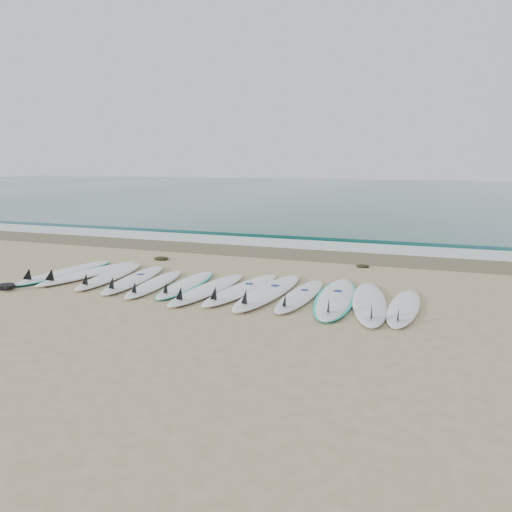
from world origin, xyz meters
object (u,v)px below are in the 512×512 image
(leash_coil, at_px, (6,287))
(surfboard_12, at_px, (404,308))
(surfboard_0, at_px, (64,272))
(surfboard_6, at_px, (207,289))

(leash_coil, bearing_deg, surfboard_12, 8.95)
(surfboard_0, distance_m, surfboard_12, 7.00)
(surfboard_6, relative_size, leash_coil, 5.80)
(surfboard_0, distance_m, leash_coil, 1.39)
(surfboard_12, distance_m, leash_coil, 7.24)
(surfboard_0, bearing_deg, surfboard_12, 2.62)
(leash_coil, bearing_deg, surfboard_6, 16.48)
(surfboard_12, bearing_deg, leash_coil, -168.83)
(surfboard_12, height_order, leash_coil, surfboard_12)
(surfboard_12, xyz_separation_m, leash_coil, (-7.16, -1.13, -0.00))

